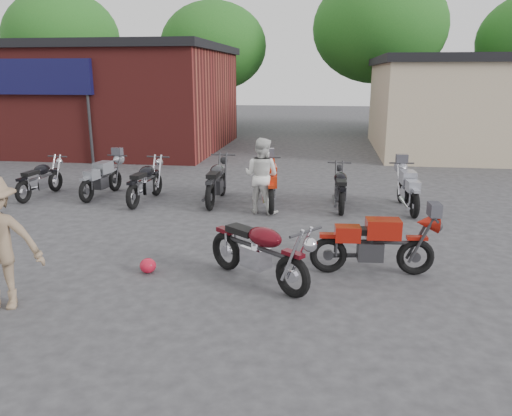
# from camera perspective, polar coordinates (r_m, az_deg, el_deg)

# --- Properties ---
(ground) EXTENTS (90.00, 90.00, 0.00)m
(ground) POSITION_cam_1_polar(r_m,az_deg,el_deg) (7.45, -4.54, -9.48)
(ground) COLOR #323134
(brick_building) EXTENTS (12.00, 8.00, 4.00)m
(brick_building) POSITION_cam_1_polar(r_m,az_deg,el_deg) (23.17, -19.22, 11.55)
(brick_building) COLOR maroon
(brick_building) RESTS_ON ground
(stucco_building) EXTENTS (10.00, 8.00, 3.50)m
(stucco_building) POSITION_cam_1_polar(r_m,az_deg,el_deg) (22.73, 26.51, 10.14)
(stucco_building) COLOR tan
(stucco_building) RESTS_ON ground
(tree_0) EXTENTS (6.56, 6.56, 8.20)m
(tree_0) POSITION_cam_1_polar(r_m,az_deg,el_deg) (32.57, -21.09, 15.88)
(tree_0) COLOR #175617
(tree_0) RESTS_ON ground
(tree_1) EXTENTS (5.92, 5.92, 7.40)m
(tree_1) POSITION_cam_1_polar(r_m,az_deg,el_deg) (29.35, -4.81, 16.20)
(tree_1) COLOR #175617
(tree_1) RESTS_ON ground
(tree_2) EXTENTS (7.04, 7.04, 8.80)m
(tree_2) POSITION_cam_1_polar(r_m,az_deg,el_deg) (28.73, 13.79, 17.27)
(tree_2) COLOR #175617
(tree_2) RESTS_ON ground
(vintage_motorcycle) EXTENTS (1.99, 1.75, 1.16)m
(vintage_motorcycle) POSITION_cam_1_polar(r_m,az_deg,el_deg) (7.49, 0.36, -4.50)
(vintage_motorcycle) COLOR #520A12
(vintage_motorcycle) RESTS_ON ground
(sportbike) EXTENTS (1.92, 0.76, 1.09)m
(sportbike) POSITION_cam_1_polar(r_m,az_deg,el_deg) (8.07, 13.44, -3.72)
(sportbike) COLOR #A7190D
(sportbike) RESTS_ON ground
(helmet) EXTENTS (0.28, 0.28, 0.24)m
(helmet) POSITION_cam_1_polar(r_m,az_deg,el_deg) (8.22, -12.25, -6.46)
(helmet) COLOR red
(helmet) RESTS_ON ground
(person_light) EXTENTS (1.01, 0.89, 1.72)m
(person_light) POSITION_cam_1_polar(r_m,az_deg,el_deg) (11.31, 0.63, 3.70)
(person_light) COLOR silver
(person_light) RESTS_ON ground
(row_bike_0) EXTENTS (0.75, 1.85, 1.05)m
(row_bike_0) POSITION_cam_1_polar(r_m,az_deg,el_deg) (14.03, -23.45, 3.28)
(row_bike_0) COLOR black
(row_bike_0) RESTS_ON ground
(row_bike_1) EXTENTS (0.83, 1.90, 1.07)m
(row_bike_1) POSITION_cam_1_polar(r_m,az_deg,el_deg) (13.52, -17.24, 3.49)
(row_bike_1) COLOR gray
(row_bike_1) RESTS_ON ground
(row_bike_2) EXTENTS (0.75, 1.97, 1.12)m
(row_bike_2) POSITION_cam_1_polar(r_m,az_deg,el_deg) (12.65, -12.54, 3.18)
(row_bike_2) COLOR black
(row_bike_2) RESTS_ON ground
(row_bike_3) EXTENTS (0.72, 2.06, 1.19)m
(row_bike_3) POSITION_cam_1_polar(r_m,az_deg,el_deg) (12.32, -4.54, 3.33)
(row_bike_3) COLOR #27282A
(row_bike_3) RESTS_ON ground
(row_bike_4) EXTENTS (0.98, 2.10, 1.17)m
(row_bike_4) POSITION_cam_1_polar(r_m,az_deg,el_deg) (11.94, 1.55, 2.95)
(row_bike_4) COLOR red
(row_bike_4) RESTS_ON ground
(row_bike_5) EXTENTS (0.67, 1.85, 1.06)m
(row_bike_5) POSITION_cam_1_polar(r_m,az_deg,el_deg) (11.97, 9.62, 2.52)
(row_bike_5) COLOR black
(row_bike_5) RESTS_ON ground
(row_bike_6) EXTENTS (0.76, 1.92, 1.09)m
(row_bike_6) POSITION_cam_1_polar(r_m,az_deg,el_deg) (12.13, 16.99, 2.30)
(row_bike_6) COLOR #999CA7
(row_bike_6) RESTS_ON ground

